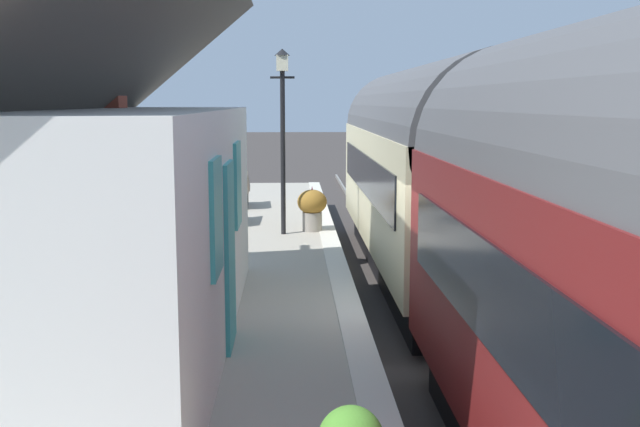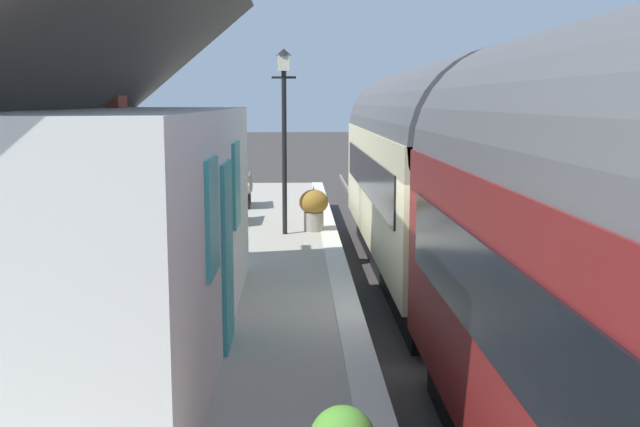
{
  "view_description": "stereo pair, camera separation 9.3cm",
  "coord_description": "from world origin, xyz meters",
  "px_view_note": "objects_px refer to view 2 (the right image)",
  "views": [
    {
      "loc": [
        -9.79,
        1.95,
        3.59
      ],
      "look_at": [
        2.08,
        1.5,
        1.82
      ],
      "focal_mm": 42.29,
      "sensor_mm": 36.0,
      "label": 1
    },
    {
      "loc": [
        -9.79,
        1.86,
        3.59
      ],
      "look_at": [
        2.08,
        1.5,
        1.82
      ],
      "focal_mm": 42.29,
      "sensor_mm": 36.0,
      "label": 2
    }
  ],
  "objects_px": {
    "train": "(497,202)",
    "station_building": "(58,216)",
    "bench_mid_platform": "(232,203)",
    "bench_near_building": "(246,189)",
    "planter_edge_far": "(314,207)",
    "lamp_post_platform": "(284,107)",
    "planter_corner_building": "(121,224)"
  },
  "relations": [
    {
      "from": "station_building",
      "to": "lamp_post_platform",
      "type": "distance_m",
      "value": 7.66
    },
    {
      "from": "planter_edge_far",
      "to": "planter_corner_building",
      "type": "distance_m",
      "value": 4.1
    },
    {
      "from": "bench_near_building",
      "to": "planter_corner_building",
      "type": "bearing_deg",
      "value": 159.92
    },
    {
      "from": "planter_edge_far",
      "to": "lamp_post_platform",
      "type": "height_order",
      "value": "lamp_post_platform"
    },
    {
      "from": "train",
      "to": "planter_corner_building",
      "type": "distance_m",
      "value": 7.48
    },
    {
      "from": "bench_near_building",
      "to": "planter_corner_building",
      "type": "relative_size",
      "value": 1.78
    },
    {
      "from": "train",
      "to": "station_building",
      "type": "relative_size",
      "value": 2.58
    },
    {
      "from": "lamp_post_platform",
      "to": "train",
      "type": "bearing_deg",
      "value": -151.03
    },
    {
      "from": "planter_edge_far",
      "to": "planter_corner_building",
      "type": "height_order",
      "value": "planter_edge_far"
    },
    {
      "from": "planter_edge_far",
      "to": "lamp_post_platform",
      "type": "distance_m",
      "value": 2.26
    },
    {
      "from": "lamp_post_platform",
      "to": "planter_edge_far",
      "type": "bearing_deg",
      "value": -59.21
    },
    {
      "from": "bench_near_building",
      "to": "planter_edge_far",
      "type": "height_order",
      "value": "planter_edge_far"
    },
    {
      "from": "station_building",
      "to": "bench_near_building",
      "type": "distance_m",
      "value": 11.52
    },
    {
      "from": "planter_corner_building",
      "to": "lamp_post_platform",
      "type": "bearing_deg",
      "value": -67.27
    },
    {
      "from": "lamp_post_platform",
      "to": "bench_mid_platform",
      "type": "bearing_deg",
      "value": 40.36
    },
    {
      "from": "station_building",
      "to": "bench_mid_platform",
      "type": "relative_size",
      "value": 5.8
    },
    {
      "from": "bench_mid_platform",
      "to": "planter_corner_building",
      "type": "height_order",
      "value": "bench_mid_platform"
    },
    {
      "from": "station_building",
      "to": "planter_corner_building",
      "type": "xyz_separation_m",
      "value": [
        5.85,
        0.68,
        -1.04
      ]
    },
    {
      "from": "bench_near_building",
      "to": "planter_edge_far",
      "type": "relative_size",
      "value": 1.45
    },
    {
      "from": "planter_corner_building",
      "to": "bench_mid_platform",
      "type": "bearing_deg",
      "value": -34.14
    },
    {
      "from": "train",
      "to": "station_building",
      "type": "distance_m",
      "value": 5.73
    },
    {
      "from": "train",
      "to": "bench_near_building",
      "type": "relative_size",
      "value": 14.82
    },
    {
      "from": "bench_near_building",
      "to": "lamp_post_platform",
      "type": "height_order",
      "value": "lamp_post_platform"
    },
    {
      "from": "planter_corner_building",
      "to": "lamp_post_platform",
      "type": "relative_size",
      "value": 0.21
    },
    {
      "from": "bench_mid_platform",
      "to": "lamp_post_platform",
      "type": "relative_size",
      "value": 0.37
    },
    {
      "from": "train",
      "to": "station_building",
      "type": "height_order",
      "value": "station_building"
    },
    {
      "from": "bench_mid_platform",
      "to": "bench_near_building",
      "type": "distance_m",
      "value": 2.77
    },
    {
      "from": "planter_edge_far",
      "to": "planter_corner_building",
      "type": "relative_size",
      "value": 1.23
    },
    {
      "from": "lamp_post_platform",
      "to": "planter_corner_building",
      "type": "bearing_deg",
      "value": 112.73
    },
    {
      "from": "planter_corner_building",
      "to": "train",
      "type": "bearing_deg",
      "value": -124.06
    },
    {
      "from": "planter_edge_far",
      "to": "station_building",
      "type": "bearing_deg",
      "value": 157.87
    },
    {
      "from": "planter_corner_building",
      "to": "station_building",
      "type": "bearing_deg",
      "value": -173.39
    }
  ]
}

